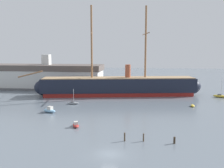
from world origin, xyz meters
TOP-DOWN VIEW (x-y plane):
  - ground_plane at (0.00, 0.00)m, footprint 400.00×400.00m
  - tall_ship at (-3.82, 53.68)m, footprint 66.67×18.14m
  - motorboat_foreground_left at (-9.20, 13.59)m, footprint 2.34×3.25m
  - motorboat_mid_left at (-19.63, 25.40)m, footprint 4.33×3.15m
  - sailboat_alongside_bow at (-16.19, 36.17)m, footprint 3.79×1.63m
  - dinghy_alongside_stern at (19.78, 37.43)m, footprint 1.27×2.63m
  - sailboat_far_right at (32.20, 53.85)m, footprint 5.03×3.14m
  - motorboat_distant_centre at (-0.40, 66.06)m, footprint 3.35×3.03m
  - mooring_piling_nearest at (10.93, 6.09)m, footprint 0.37×0.37m
  - mooring_piling_left_pair at (2.01, 6.22)m, footprint 0.29×0.29m
  - mooring_piling_right_pair at (5.44, 6.55)m, footprint 0.26×0.26m
  - dockside_warehouse_left at (-39.29, 67.61)m, footprint 58.04×17.02m

SIDE VIEW (x-z plane):
  - ground_plane at x=0.00m, z-range 0.00..0.00m
  - dinghy_alongside_stern at x=19.78m, z-range 0.00..0.61m
  - sailboat_alongside_bow at x=-16.19m, z-range -1.98..2.79m
  - motorboat_foreground_left at x=-9.20m, z-range -0.19..1.07m
  - motorboat_distant_centre at x=-0.40m, z-range -0.20..1.15m
  - sailboat_far_right at x=32.20m, z-range -2.62..3.68m
  - motorboat_mid_left at x=-19.63m, z-range -0.25..1.43m
  - mooring_piling_nearest at x=10.93m, z-range 0.00..1.22m
  - mooring_piling_right_pair at x=5.44m, z-range 0.00..1.48m
  - mooring_piling_left_pair at x=2.01m, z-range 0.00..1.59m
  - tall_ship at x=-3.82m, z-range -12.67..19.59m
  - dockside_warehouse_left at x=-39.29m, z-range -2.22..12.45m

